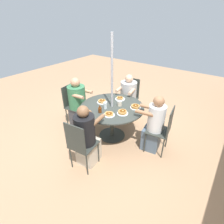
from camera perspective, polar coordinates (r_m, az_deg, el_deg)
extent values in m
plane|color=tan|center=(3.98, 0.00, -7.57)|extent=(12.00, 12.00, 0.00)
cylinder|color=#383D38|center=(3.97, 0.00, -7.49)|extent=(0.57, 0.57, 0.01)
cylinder|color=#383D38|center=(3.77, 0.00, -3.28)|extent=(0.09, 0.09, 0.71)
cylinder|color=#383D38|center=(3.58, 0.00, 1.66)|extent=(1.31, 1.31, 0.03)
cylinder|color=#ADADB2|center=(3.43, 0.00, 6.67)|extent=(0.04, 0.04, 2.14)
cylinder|color=#333833|center=(3.40, -9.42, -10.86)|extent=(0.02, 0.02, 0.46)
cylinder|color=#333833|center=(3.24, -4.45, -12.93)|extent=(0.02, 0.02, 0.46)
cylinder|color=#333833|center=(3.21, -13.25, -14.26)|extent=(0.02, 0.02, 0.46)
cylinder|color=#333833|center=(3.04, -8.14, -16.72)|extent=(0.02, 0.02, 0.46)
cube|color=#333833|center=(3.06, -9.17, -10.41)|extent=(0.45, 0.45, 0.02)
cube|color=#333833|center=(2.78, -12.03, -8.58)|extent=(0.07, 0.38, 0.50)
cube|color=beige|center=(3.28, -7.63, -12.49)|extent=(0.40, 0.37, 0.46)
cylinder|color=black|center=(2.93, -8.87, -5.88)|extent=(0.34, 0.34, 0.54)
sphere|color=brown|center=(2.74, -9.45, 0.16)|extent=(0.19, 0.19, 0.19)
cylinder|color=brown|center=(3.06, -8.92, -1.21)|extent=(0.33, 0.11, 0.07)
cylinder|color=brown|center=(2.92, -4.56, -2.61)|extent=(0.33, 0.11, 0.07)
cylinder|color=#333833|center=(3.48, 10.68, -9.82)|extent=(0.02, 0.02, 0.46)
cylinder|color=#333833|center=(3.75, 12.37, -6.75)|extent=(0.02, 0.02, 0.46)
cylinder|color=#333833|center=(3.43, 16.23, -11.33)|extent=(0.02, 0.02, 0.46)
cylinder|color=#333833|center=(3.70, 17.50, -8.10)|extent=(0.02, 0.02, 0.46)
cube|color=#333833|center=(3.44, 14.69, -5.87)|extent=(0.46, 0.46, 0.02)
cube|color=#333833|center=(3.28, 18.51, -3.07)|extent=(0.38, 0.08, 0.50)
cube|color=slate|center=(3.60, 12.56, -8.50)|extent=(0.34, 0.37, 0.46)
cylinder|color=white|center=(3.31, 14.26, -2.04)|extent=(0.31, 0.31, 0.53)
sphere|color=#A3704C|center=(3.15, 15.05, 3.40)|extent=(0.20, 0.20, 0.20)
cylinder|color=#A3704C|center=(3.18, 10.52, -0.30)|extent=(0.12, 0.34, 0.07)
cylinder|color=#A3704C|center=(3.40, 11.88, 1.61)|extent=(0.12, 0.34, 0.07)
cylinder|color=#333833|center=(4.42, 6.65, 0.01)|extent=(0.02, 0.02, 0.46)
cylinder|color=#333833|center=(4.53, 2.56, 0.97)|extent=(0.02, 0.02, 0.46)
cylinder|color=#333833|center=(4.71, 8.11, 1.90)|extent=(0.02, 0.02, 0.46)
cylinder|color=#333833|center=(4.81, 4.23, 2.77)|extent=(0.02, 0.02, 0.46)
cube|color=#333833|center=(4.50, 5.53, 4.10)|extent=(0.47, 0.47, 0.02)
cube|color=#333833|center=(4.57, 6.58, 7.94)|extent=(0.09, 0.38, 0.50)
cube|color=gray|center=(4.52, 4.83, 0.79)|extent=(0.48, 0.45, 0.46)
cylinder|color=#B2B2B2|center=(4.35, 5.40, 6.64)|extent=(0.40, 0.40, 0.50)
sphere|color=#DBA884|center=(4.23, 5.62, 10.82)|extent=(0.19, 0.19, 0.19)
cylinder|color=#DBA884|center=(4.08, 6.51, 6.74)|extent=(0.34, 0.13, 0.07)
cylinder|color=#DBA884|center=(4.18, 2.37, 7.54)|extent=(0.34, 0.13, 0.07)
cylinder|color=#333833|center=(4.35, -8.17, -0.65)|extent=(0.02, 0.02, 0.46)
cylinder|color=#333833|center=(4.13, -11.03, -2.78)|extent=(0.02, 0.02, 0.46)
cylinder|color=#333833|center=(4.55, -11.64, 0.46)|extent=(0.02, 0.02, 0.46)
cylinder|color=#333833|center=(4.34, -14.55, -1.51)|extent=(0.02, 0.02, 0.46)
cube|color=#333833|center=(4.22, -11.67, 1.68)|extent=(0.45, 0.45, 0.02)
cube|color=#333833|center=(4.23, -14.04, 5.34)|extent=(0.38, 0.06, 0.50)
cube|color=#3D3D42|center=(4.27, -10.12, -1.50)|extent=(0.42, 0.46, 0.46)
cylinder|color=#38754C|center=(4.07, -11.40, 4.70)|extent=(0.39, 0.39, 0.54)
sphere|color=tan|center=(3.93, -11.93, 9.46)|extent=(0.21, 0.21, 0.21)
cylinder|color=tan|center=(4.02, -8.15, 6.75)|extent=(0.10, 0.29, 0.07)
cylinder|color=tan|center=(3.80, -11.04, 5.04)|extent=(0.10, 0.29, 0.07)
cylinder|color=white|center=(3.87, 2.63, 4.25)|extent=(0.21, 0.21, 0.01)
cylinder|color=#BC8947|center=(3.86, 2.63, 4.37)|extent=(0.14, 0.14, 0.01)
cylinder|color=#BC8947|center=(3.86, 2.74, 4.57)|extent=(0.14, 0.14, 0.01)
cylinder|color=#BC8947|center=(3.85, 2.56, 4.70)|extent=(0.15, 0.15, 0.01)
ellipsoid|color=brown|center=(3.85, 2.64, 4.82)|extent=(0.11, 0.10, 0.00)
cube|color=#F4E084|center=(3.86, 2.64, 4.98)|extent=(0.02, 0.02, 0.01)
cylinder|color=white|center=(3.32, 3.45, -0.44)|extent=(0.21, 0.21, 0.01)
cylinder|color=#BC8947|center=(3.32, 3.45, -0.26)|extent=(0.16, 0.16, 0.01)
cylinder|color=#BC8947|center=(3.31, 3.55, -0.07)|extent=(0.15, 0.15, 0.01)
cylinder|color=#BC8947|center=(3.30, 3.35, 0.11)|extent=(0.17, 0.17, 0.01)
cylinder|color=#BC8947|center=(3.30, 3.43, 0.35)|extent=(0.15, 0.15, 0.01)
ellipsoid|color=brown|center=(3.30, 3.48, 0.43)|extent=(0.13, 0.12, 0.00)
cube|color=#F4E084|center=(3.28, 3.56, 0.45)|extent=(0.02, 0.02, 0.01)
cylinder|color=white|center=(3.73, -3.25, 3.18)|extent=(0.21, 0.21, 0.01)
cylinder|color=#BC8947|center=(3.73, -3.28, 3.40)|extent=(0.16, 0.16, 0.01)
cylinder|color=#BC8947|center=(3.71, -3.25, 3.51)|extent=(0.15, 0.15, 0.01)
cylinder|color=#BC8947|center=(3.71, -3.33, 3.72)|extent=(0.16, 0.16, 0.01)
ellipsoid|color=brown|center=(3.71, -3.27, 3.87)|extent=(0.12, 0.11, 0.00)
cube|color=#F4E084|center=(3.71, -3.11, 3.97)|extent=(0.02, 0.02, 0.01)
cylinder|color=white|center=(3.27, -0.94, -0.96)|extent=(0.21, 0.21, 0.01)
cylinder|color=#BC8947|center=(3.26, -0.91, -0.76)|extent=(0.16, 0.16, 0.01)
cylinder|color=#BC8947|center=(3.26, -0.97, -0.51)|extent=(0.17, 0.17, 0.01)
ellipsoid|color=brown|center=(3.25, -0.95, -0.46)|extent=(0.13, 0.12, 0.00)
cube|color=#F4E084|center=(3.24, -0.95, -0.41)|extent=(0.02, 0.02, 0.01)
cylinder|color=white|center=(3.54, 7.65, 1.40)|extent=(0.21, 0.21, 0.01)
cylinder|color=#BC8947|center=(3.54, 7.59, 1.56)|extent=(0.16, 0.16, 0.01)
cylinder|color=#BC8947|center=(3.54, 7.64, 1.79)|extent=(0.17, 0.17, 0.01)
cylinder|color=#BC8947|center=(3.53, 7.80, 1.89)|extent=(0.15, 0.15, 0.01)
cylinder|color=#BC8947|center=(3.52, 7.66, 2.05)|extent=(0.17, 0.17, 0.01)
ellipsoid|color=brown|center=(3.52, 7.71, 2.16)|extent=(0.13, 0.12, 0.00)
cube|color=#F4E084|center=(3.50, 7.77, 2.14)|extent=(0.03, 0.03, 0.01)
cylinder|color=#602D0F|center=(3.34, -3.95, 0.62)|extent=(0.07, 0.07, 0.10)
cylinder|color=#602D0F|center=(3.31, -3.99, 1.74)|extent=(0.03, 0.03, 0.04)
torus|color=#602D0F|center=(3.32, -4.29, 0.65)|extent=(0.05, 0.01, 0.05)
cylinder|color=beige|center=(3.59, 2.49, 2.83)|extent=(0.09, 0.09, 0.10)
cylinder|color=white|center=(3.57, 2.51, 3.58)|extent=(0.10, 0.10, 0.01)
cylinder|color=silver|center=(3.47, -2.23, 2.15)|extent=(0.07, 0.07, 0.13)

